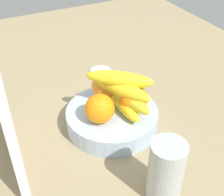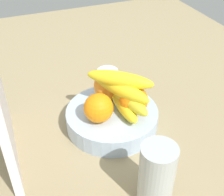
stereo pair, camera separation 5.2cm
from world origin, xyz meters
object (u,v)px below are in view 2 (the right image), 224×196
at_px(orange_front_right, 134,100).
at_px(banana_bunch, 122,92).
at_px(orange_center, 107,86).
at_px(fruit_bowl, 112,118).
at_px(orange_front_left, 99,108).
at_px(thermos_tumbler, 157,175).
at_px(jar_lid, 108,72).

bearing_deg(orange_front_right, banana_bunch, 43.11).
xyz_separation_m(orange_center, banana_bunch, (-0.06, -0.02, 0.02)).
bearing_deg(orange_front_right, fruit_bowl, 63.51).
relative_size(fruit_bowl, banana_bunch, 1.33).
bearing_deg(orange_center, orange_front_left, 146.30).
xyz_separation_m(orange_front_left, thermos_tumbler, (-0.22, -0.04, -0.02)).
bearing_deg(jar_lid, banana_bunch, 167.17).
xyz_separation_m(orange_front_right, orange_center, (0.08, 0.04, 0.00)).
bearing_deg(thermos_tumbler, orange_front_left, 10.13).
height_order(banana_bunch, thermos_tumbler, banana_bunch).
relative_size(fruit_bowl, orange_center, 3.28).
bearing_deg(banana_bunch, orange_center, 15.34).
relative_size(orange_front_right, banana_bunch, 0.40).
relative_size(fruit_bowl, orange_front_left, 3.28).
bearing_deg(fruit_bowl, orange_center, -9.92).
xyz_separation_m(orange_center, jar_lid, (0.19, -0.07, -0.08)).
height_order(fruit_bowl, orange_front_left, orange_front_left).
xyz_separation_m(fruit_bowl, orange_center, (0.06, -0.01, 0.06)).
distance_m(orange_front_right, orange_center, 0.09).
distance_m(banana_bunch, jar_lid, 0.28).
height_order(orange_front_left, orange_center, same).
relative_size(banana_bunch, thermos_tumbler, 1.27).
bearing_deg(orange_center, orange_front_right, -155.72).
height_order(thermos_tumbler, jar_lid, thermos_tumbler).
relative_size(orange_front_left, orange_center, 1.00).
bearing_deg(orange_front_right, orange_center, 24.28).
relative_size(orange_front_left, thermos_tumbler, 0.51).
bearing_deg(banana_bunch, fruit_bowl, 86.52).
xyz_separation_m(fruit_bowl, orange_front_left, (-0.02, 0.04, 0.06)).
bearing_deg(orange_front_left, orange_center, -33.70).
relative_size(fruit_bowl, orange_front_right, 3.28).
relative_size(orange_front_right, orange_center, 1.00).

